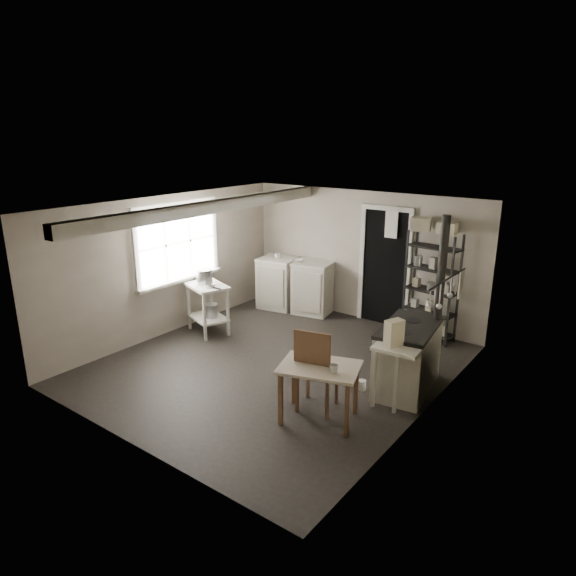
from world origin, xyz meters
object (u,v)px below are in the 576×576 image
Objects in this scene: flour_sack at (409,324)px; base_cabinets at (295,286)px; chair at (318,372)px; prep_table at (208,310)px; stockpot at (204,278)px; stove at (407,358)px; shelf_rack at (432,283)px; work_table at (319,390)px.

base_cabinets is at bearing 179.70° from flour_sack.
chair is at bearing -61.07° from base_cabinets.
prep_table is 2.90× the size of stockpot.
stockpot reaches higher than base_cabinets.
stockpot is at bearing 147.11° from chair.
stove is (3.52, 0.13, 0.04)m from prep_table.
shelf_rack is (3.14, 1.96, 0.01)m from stockpot.
stove is 1.05× the size of chair.
prep_table is 0.74× the size of stove.
chair is at bearing -89.10° from flour_sack.
stockpot is 0.20× the size of base_cabinets.
prep_table is 0.93× the size of work_table.
chair is (2.85, -0.98, 0.08)m from prep_table.
shelf_rack is 1.63× the size of chair.
work_table is at bearing -21.37° from prep_table.
work_table is at bearing -119.66° from stove.
prep_table is 0.57× the size of base_cabinets.
prep_table is 3.69m from shelf_rack.
base_cabinets is 1.63× the size of work_table.
stove is 1.26× the size of work_table.
stove is (3.59, 0.11, -0.50)m from stockpot.
flour_sack is at bearing 31.81° from stockpot.
prep_table is at bearing 173.84° from stove.
base_cabinets is 2.33m from flour_sack.
stockpot is 0.25× the size of stove.
work_table is (-0.51, -1.30, -0.06)m from stove.
prep_table is at bearing -116.33° from base_cabinets.
stockpot is at bearing -148.19° from flour_sack.
stove reaches higher than work_table.
work_table is (3.01, -1.18, -0.02)m from prep_table.
work_table is (-0.06, -3.15, -0.57)m from shelf_rack.
chair is (-0.67, -1.10, 0.04)m from stove.
stockpot reaches higher than work_table.
chair is at bearing -129.41° from stove.
base_cabinets is at bearing 130.06° from work_table.
base_cabinets is at bearing 142.61° from stove.
stove is 2.51× the size of flour_sack.
flour_sack is at bearing -11.56° from base_cabinets.
work_table is (3.08, -1.20, -0.56)m from stockpot.
chair reaches higher than stove.
prep_table reaches higher than work_table.
stockpot is 3.12m from chair.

